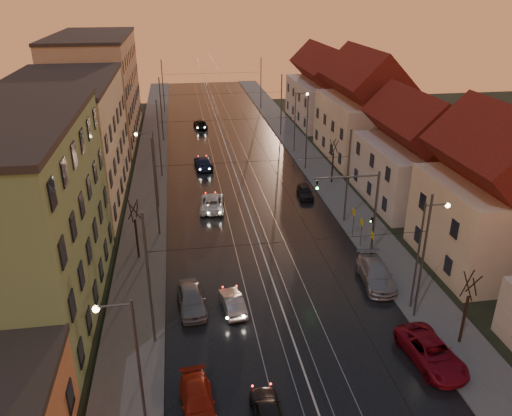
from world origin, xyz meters
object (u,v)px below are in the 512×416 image
driving_car_0 (267,413)px  parked_right_0 (431,352)px  street_lamp_1 (424,246)px  street_lamp_2 (152,162)px  driving_car_1 (232,302)px  parked_right_1 (376,274)px  driving_car_2 (212,202)px  street_lamp_0 (131,357)px  driving_car_4 (200,124)px  street_lamp_3 (297,116)px  driving_car_3 (203,162)px  parked_left_2 (198,402)px  traffic_light_mast (364,203)px  parked_right_2 (305,192)px  parked_left_3 (191,299)px

driving_car_0 → parked_right_0: 10.73m
street_lamp_1 → parked_right_0: 6.91m
street_lamp_2 → driving_car_1: (5.70, -18.27, -4.28)m
street_lamp_1 → parked_right_1: (-1.50, 3.48, -4.12)m
driving_car_2 → parked_right_1: parked_right_1 is taller
street_lamp_0 → driving_car_4: (6.15, 58.03, -4.16)m
street_lamp_3 → parked_right_0: street_lamp_3 is taller
driving_car_1 → driving_car_3: driving_car_3 is taller
street_lamp_0 → street_lamp_2: (0.00, 28.00, 0.00)m
parked_left_2 → parked_right_1: 17.26m
street_lamp_0 → traffic_light_mast: (17.10, 16.00, -0.29)m
driving_car_4 → parked_right_1: size_ratio=0.81×
driving_car_0 → driving_car_1: 9.94m
street_lamp_0 → driving_car_1: bearing=59.6°
driving_car_2 → parked_right_2: size_ratio=1.39×
driving_car_3 → parked_right_0: (11.21, -36.75, 0.00)m
traffic_light_mast → driving_car_4: 43.60m
street_lamp_0 → street_lamp_2: same height
driving_car_0 → parked_left_3: parked_left_3 is taller
driving_car_1 → driving_car_2: driving_car_2 is taller
parked_right_1 → parked_right_2: bearing=100.1°
traffic_light_mast → parked_left_2: bearing=-133.7°
street_lamp_3 → parked_left_2: street_lamp_3 is taller
street_lamp_0 → driving_car_2: (5.61, 26.98, -4.19)m
street_lamp_3 → parked_left_2: bearing=-109.7°
street_lamp_0 → street_lamp_3: size_ratio=1.00×
driving_car_1 → driving_car_4: 48.30m
street_lamp_0 → parked_left_2: street_lamp_0 is taller
driving_car_3 → parked_right_2: (10.03, -10.98, -0.10)m
street_lamp_1 → driving_car_3: (-12.72, 31.44, -4.16)m
street_lamp_2 → street_lamp_3: bearing=41.3°
driving_car_1 → driving_car_2: size_ratio=0.74×
parked_right_2 → parked_left_3: bearing=-121.0°
driving_car_4 → parked_left_3: size_ratio=0.95×
driving_car_2 → traffic_light_mast: bearing=141.5°
parked_right_0 → street_lamp_1: bearing=68.1°
parked_left_2 → parked_right_0: bearing=1.8°
driving_car_1 → parked_right_2: 21.14m
driving_car_0 → street_lamp_1: bearing=-145.7°
street_lamp_1 → traffic_light_mast: 8.08m
street_lamp_0 → parked_left_2: bearing=21.2°
parked_right_2 → driving_car_0: bearing=-103.9°
street_lamp_1 → driving_car_0: (-11.84, -8.19, -4.25)m
street_lamp_3 → parked_right_2: size_ratio=2.21×
traffic_light_mast → driving_car_4: size_ratio=1.68×
driving_car_0 → driving_car_4: 58.21m
parked_right_0 → driving_car_0: bearing=-170.5°
traffic_light_mast → parked_left_3: (-14.19, -5.67, -3.84)m
street_lamp_0 → driving_car_3: 40.04m
parked_right_0 → traffic_light_mast: bearing=82.2°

